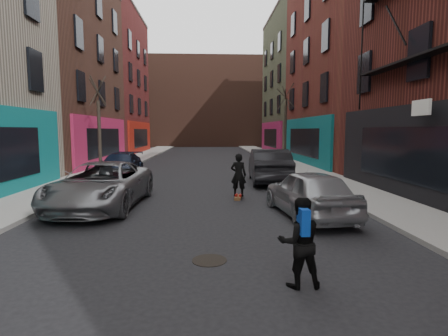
{
  "coord_description": "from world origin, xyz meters",
  "views": [
    {
      "loc": [
        0.18,
        -2.98,
        2.59
      ],
      "look_at": [
        0.6,
        6.08,
        1.6
      ],
      "focal_mm": 28.0,
      "sensor_mm": 36.0,
      "label": 1
    }
  ],
  "objects": [
    {
      "name": "parked_right_end",
      "position": [
        3.2,
        14.12,
        0.83
      ],
      "size": [
        2.07,
        5.15,
        1.66
      ],
      "primitive_type": "imported",
      "rotation": [
        0.0,
        0.0,
        3.08
      ],
      "color": "black",
      "rests_on": "ground"
    },
    {
      "name": "tree_left_far",
      "position": [
        -6.2,
        18.0,
        3.38
      ],
      "size": [
        2.0,
        2.0,
        6.5
      ],
      "primitive_type": null,
      "color": "black",
      "rests_on": "sidewalk_left"
    },
    {
      "name": "sidewalk_right",
      "position": [
        6.25,
        30.0,
        0.07
      ],
      "size": [
        2.5,
        84.0,
        0.13
      ],
      "primitive_type": "cube",
      "color": "gray",
      "rests_on": "ground"
    },
    {
      "name": "building_far",
      "position": [
        0.0,
        56.0,
        7.0
      ],
      "size": [
        40.0,
        10.0,
        14.0
      ],
      "primitive_type": "cube",
      "color": "#47281E",
      "rests_on": "ground"
    },
    {
      "name": "manhole",
      "position": [
        0.2,
        3.74,
        0.01
      ],
      "size": [
        0.78,
        0.78,
        0.01
      ],
      "primitive_type": "cylinder",
      "rotation": [
        0.0,
        0.0,
        -0.13
      ],
      "color": "black",
      "rests_on": "ground"
    },
    {
      "name": "skateboard",
      "position": [
        1.33,
        10.0,
        0.05
      ],
      "size": [
        0.39,
        0.83,
        0.1
      ],
      "primitive_type": "cube",
      "rotation": [
        0.0,
        0.0,
        -0.22
      ],
      "color": "brown",
      "rests_on": "ground"
    },
    {
      "name": "parked_right_far",
      "position": [
        3.2,
        7.22,
        0.72
      ],
      "size": [
        2.16,
        4.38,
        1.44
      ],
      "primitive_type": "imported",
      "rotation": [
        0.0,
        0.0,
        3.25
      ],
      "color": "#9A9DA2",
      "rests_on": "ground"
    },
    {
      "name": "tree_right_far",
      "position": [
        6.2,
        24.0,
        3.53
      ],
      "size": [
        2.0,
        2.0,
        6.8
      ],
      "primitive_type": null,
      "color": "black",
      "rests_on": "sidewalk_right"
    },
    {
      "name": "parked_left_end",
      "position": [
        -4.6,
        16.23,
        0.67
      ],
      "size": [
        1.91,
        4.63,
        1.34
      ],
      "primitive_type": "imported",
      "rotation": [
        0.0,
        0.0,
        -0.01
      ],
      "color": "black",
      "rests_on": "ground"
    },
    {
      "name": "sidewalk_left",
      "position": [
        -6.25,
        30.0,
        0.07
      ],
      "size": [
        2.5,
        84.0,
        0.13
      ],
      "primitive_type": "cube",
      "color": "gray",
      "rests_on": "ground"
    },
    {
      "name": "pedestrian",
      "position": [
        1.68,
        2.53,
        0.76
      ],
      "size": [
        0.75,
        0.63,
        1.5
      ],
      "rotation": [
        0.0,
        0.0,
        3.17
      ],
      "color": "black",
      "rests_on": "ground"
    },
    {
      "name": "parked_left_far",
      "position": [
        -3.38,
        8.76,
        0.76
      ],
      "size": [
        2.75,
        5.56,
        1.52
      ],
      "primitive_type": "imported",
      "rotation": [
        0.0,
        0.0,
        -0.04
      ],
      "color": "gray",
      "rests_on": "ground"
    },
    {
      "name": "skateboarder",
      "position": [
        1.33,
        10.0,
        0.91
      ],
      "size": [
        0.66,
        0.51,
        1.62
      ],
      "primitive_type": "imported",
      "rotation": [
        0.0,
        0.0,
        2.92
      ],
      "color": "black",
      "rests_on": "skateboard"
    }
  ]
}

